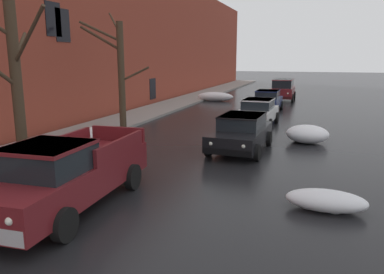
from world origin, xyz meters
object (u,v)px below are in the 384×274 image
at_px(sedan_black_parked_kerbside_close, 241,132).
at_px(sedan_white_parked_kerbside_mid, 258,112).
at_px(bare_tree_mid_block, 119,72).
at_px(sedan_darkblue_parked_far_down_block, 267,100).
at_px(pickup_truck_maroon_approaching_near_lane, 66,174).
at_px(bare_tree_second_along_sidewalk, 14,74).
at_px(suv_maroon_queued_behind_truck, 283,89).

relative_size(sedan_black_parked_kerbside_close, sedan_white_parked_kerbside_mid, 1.08).
xyz_separation_m(bare_tree_mid_block, sedan_black_parked_kerbside_close, (6.48, -2.08, -2.18)).
bearing_deg(sedan_darkblue_parked_far_down_block, sedan_black_parked_kerbside_close, -87.68).
xyz_separation_m(sedan_black_parked_kerbside_close, sedan_darkblue_parked_far_down_block, (-0.47, 11.59, -0.00)).
xyz_separation_m(sedan_white_parked_kerbside_mid, sedan_darkblue_parked_far_down_block, (-0.21, 5.70, -0.00)).
height_order(pickup_truck_maroon_approaching_near_lane, sedan_white_parked_kerbside_mid, pickup_truck_maroon_approaching_near_lane).
distance_m(bare_tree_mid_block, sedan_darkblue_parked_far_down_block, 11.47).
bearing_deg(sedan_black_parked_kerbside_close, sedan_white_parked_kerbside_mid, 92.53).
relative_size(bare_tree_second_along_sidewalk, sedan_darkblue_parked_far_down_block, 1.53).
distance_m(sedan_white_parked_kerbside_mid, suv_maroon_queued_behind_truck, 12.71).
bearing_deg(sedan_darkblue_parked_far_down_block, pickup_truck_maroon_approaching_near_lane, -97.21).
bearing_deg(sedan_darkblue_parked_far_down_block, sedan_white_parked_kerbside_mid, -87.90).
relative_size(bare_tree_mid_block, suv_maroon_queued_behind_truck, 1.28).
bearing_deg(sedan_white_parked_kerbside_mid, pickup_truck_maroon_approaching_near_lane, -101.17).
relative_size(bare_tree_second_along_sidewalk, sedan_black_parked_kerbside_close, 1.39).
xyz_separation_m(pickup_truck_maroon_approaching_near_lane, sedan_black_parked_kerbside_close, (2.85, 7.24, -0.13)).
bearing_deg(bare_tree_second_along_sidewalk, sedan_darkblue_parked_far_down_block, 70.22).
bearing_deg(bare_tree_second_along_sidewalk, sedan_black_parked_kerbside_close, 37.17).
bearing_deg(bare_tree_second_along_sidewalk, sedan_white_parked_kerbside_mid, 60.30).
bearing_deg(sedan_white_parked_kerbside_mid, suv_maroon_queued_behind_truck, 89.15).
height_order(sedan_black_parked_kerbside_close, suv_maroon_queued_behind_truck, suv_maroon_queued_behind_truck).
relative_size(pickup_truck_maroon_approaching_near_lane, sedan_white_parked_kerbside_mid, 1.39).
height_order(pickup_truck_maroon_approaching_near_lane, suv_maroon_queued_behind_truck, suv_maroon_queued_behind_truck).
bearing_deg(bare_tree_mid_block, sedan_white_parked_kerbside_mid, 31.52).
bearing_deg(bare_tree_second_along_sidewalk, pickup_truck_maroon_approaching_near_lane, -34.22).
relative_size(pickup_truck_maroon_approaching_near_lane, suv_maroon_queued_behind_truck, 1.20).
distance_m(sedan_darkblue_parked_far_down_block, suv_maroon_queued_behind_truck, 7.02).
bearing_deg(pickup_truck_maroon_approaching_near_lane, sedan_darkblue_parked_far_down_block, 82.79).
bearing_deg(sedan_black_parked_kerbside_close, suv_maroon_queued_behind_truck, 90.22).
bearing_deg(sedan_darkblue_parked_far_down_block, suv_maroon_queued_behind_truck, 86.75).
height_order(pickup_truck_maroon_approaching_near_lane, sedan_black_parked_kerbside_close, pickup_truck_maroon_approaching_near_lane).
relative_size(bare_tree_second_along_sidewalk, bare_tree_mid_block, 1.02).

